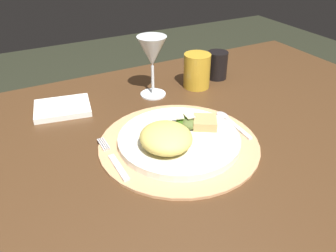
% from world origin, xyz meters
% --- Properties ---
extents(dining_table, '(1.47, 0.83, 0.71)m').
position_xyz_m(dining_table, '(0.00, 0.00, 0.59)').
color(dining_table, '#492E19').
rests_on(dining_table, ground).
extents(placemat, '(0.34, 0.34, 0.01)m').
position_xyz_m(placemat, '(0.04, -0.04, 0.71)').
color(placemat, tan).
rests_on(placemat, dining_table).
extents(dinner_plate, '(0.26, 0.26, 0.02)m').
position_xyz_m(dinner_plate, '(0.04, -0.04, 0.72)').
color(dinner_plate, silver).
rests_on(dinner_plate, placemat).
extents(pasta_serving, '(0.12, 0.12, 0.05)m').
position_xyz_m(pasta_serving, '(0.00, -0.06, 0.75)').
color(pasta_serving, '#E1CA62').
rests_on(pasta_serving, dinner_plate).
extents(salad_greens, '(0.09, 0.07, 0.03)m').
position_xyz_m(salad_greens, '(0.08, -0.01, 0.74)').
color(salad_greens, '#51602C').
rests_on(salad_greens, dinner_plate).
extents(bread_piece, '(0.07, 0.07, 0.02)m').
position_xyz_m(bread_piece, '(0.11, -0.03, 0.74)').
color(bread_piece, tan).
rests_on(bread_piece, dinner_plate).
extents(fork, '(0.01, 0.15, 0.00)m').
position_xyz_m(fork, '(-0.10, -0.03, 0.72)').
color(fork, silver).
rests_on(fork, placemat).
extents(spoon, '(0.02, 0.13, 0.01)m').
position_xyz_m(spoon, '(0.19, -0.01, 0.72)').
color(spoon, silver).
rests_on(spoon, placemat).
extents(napkin, '(0.15, 0.13, 0.01)m').
position_xyz_m(napkin, '(-0.14, 0.23, 0.72)').
color(napkin, white).
rests_on(napkin, dining_table).
extents(wine_glass, '(0.08, 0.08, 0.16)m').
position_xyz_m(wine_glass, '(0.10, 0.21, 0.83)').
color(wine_glass, silver).
rests_on(wine_glass, dining_table).
extents(amber_tumbler, '(0.08, 0.08, 0.10)m').
position_xyz_m(amber_tumbler, '(0.23, 0.20, 0.76)').
color(amber_tumbler, gold).
rests_on(amber_tumbler, dining_table).
extents(dark_tumbler, '(0.06, 0.06, 0.08)m').
position_xyz_m(dark_tumbler, '(0.32, 0.22, 0.75)').
color(dark_tumbler, black).
rests_on(dark_tumbler, dining_table).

